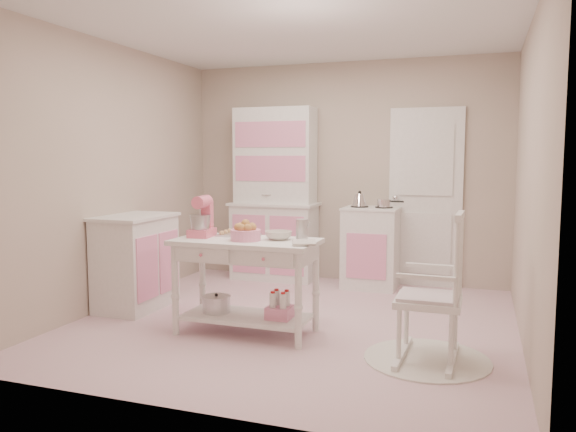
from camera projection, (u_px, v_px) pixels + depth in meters
The scene contains 14 objects.
room_shell at pixel (295, 138), 4.89m from camera, with size 3.84×3.84×2.62m.
door at pixel (425, 198), 6.40m from camera, with size 0.82×0.05×2.04m, color white.
hutch at pixel (274, 194), 6.78m from camera, with size 1.06×0.50×2.08m, color white.
stove at pixel (371, 247), 6.40m from camera, with size 0.62×0.57×0.92m, color white.
base_cabinet at pixel (136, 262), 5.50m from camera, with size 0.54×0.84×0.92m, color white.
lace_rug at pixel (427, 359), 4.12m from camera, with size 0.92×0.92×0.01m, color white.
rocking_chair at pixel (429, 287), 4.06m from camera, with size 0.48×0.72×1.10m, color white.
work_table at pixel (246, 286), 4.71m from camera, with size 1.20×0.60×0.80m, color white.
stand_mixer at pixel (202, 217), 4.81m from camera, with size 0.20×0.28×0.34m, color #EF6582.
cookie_tray at pixel (238, 235), 4.89m from camera, with size 0.34×0.24×0.02m, color silver.
bread_basket at pixel (246, 235), 4.61m from camera, with size 0.25×0.25×0.09m, color pink.
mixing_bowl at pixel (278, 235), 4.66m from camera, with size 0.23×0.23×0.07m, color silver.
metal_pitcher at pixel (302, 229), 4.67m from camera, with size 0.10×0.10×0.17m, color silver.
recipe_book at pixel (292, 243), 4.41m from camera, with size 0.18×0.25×0.02m, color silver.
Camera 1 is at (1.56, -4.68, 1.48)m, focal length 35.00 mm.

